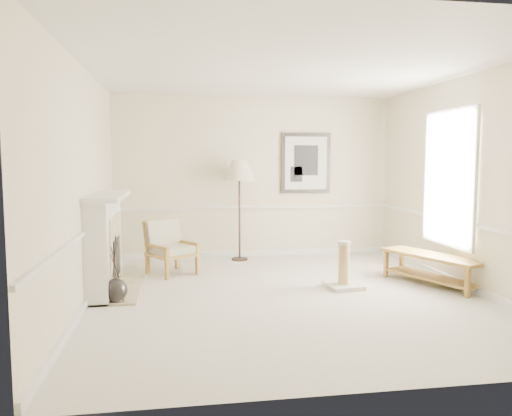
{
  "coord_description": "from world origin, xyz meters",
  "views": [
    {
      "loc": [
        -1.38,
        -6.2,
        1.76
      ],
      "look_at": [
        -0.29,
        0.7,
        1.08
      ],
      "focal_mm": 35.0,
      "sensor_mm": 36.0,
      "label": 1
    }
  ],
  "objects_px": {
    "armchair": "(169,245)",
    "floor_lamp": "(239,173)",
    "scratching_post": "(344,273)",
    "floor_vase": "(116,291)",
    "bench": "(432,264)"
  },
  "relations": [
    {
      "from": "armchair",
      "to": "floor_lamp",
      "type": "xyz_separation_m",
      "value": [
        1.21,
        0.84,
        1.08
      ]
    },
    {
      "from": "scratching_post",
      "to": "armchair",
      "type": "bearing_deg",
      "value": 151.38
    },
    {
      "from": "armchair",
      "to": "floor_vase",
      "type": "bearing_deg",
      "value": -145.75
    },
    {
      "from": "floor_vase",
      "to": "armchair",
      "type": "xyz_separation_m",
      "value": [
        0.62,
        1.57,
        0.29
      ]
    },
    {
      "from": "floor_vase",
      "to": "scratching_post",
      "type": "relative_size",
      "value": 1.3
    },
    {
      "from": "floor_lamp",
      "to": "scratching_post",
      "type": "bearing_deg",
      "value": -61.23
    },
    {
      "from": "armchair",
      "to": "scratching_post",
      "type": "xyz_separation_m",
      "value": [
        2.39,
        -1.3,
        -0.24
      ]
    },
    {
      "from": "armchair",
      "to": "scratching_post",
      "type": "height_order",
      "value": "armchair"
    },
    {
      "from": "armchair",
      "to": "scratching_post",
      "type": "relative_size",
      "value": 1.38
    },
    {
      "from": "floor_lamp",
      "to": "scratching_post",
      "type": "relative_size",
      "value": 2.69
    },
    {
      "from": "bench",
      "to": "scratching_post",
      "type": "distance_m",
      "value": 1.29
    },
    {
      "from": "floor_vase",
      "to": "armchair",
      "type": "relative_size",
      "value": 0.94
    },
    {
      "from": "armchair",
      "to": "floor_lamp",
      "type": "height_order",
      "value": "floor_lamp"
    },
    {
      "from": "scratching_post",
      "to": "floor_vase",
      "type": "bearing_deg",
      "value": -174.95
    },
    {
      "from": "armchair",
      "to": "scratching_post",
      "type": "distance_m",
      "value": 2.73
    }
  ]
}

